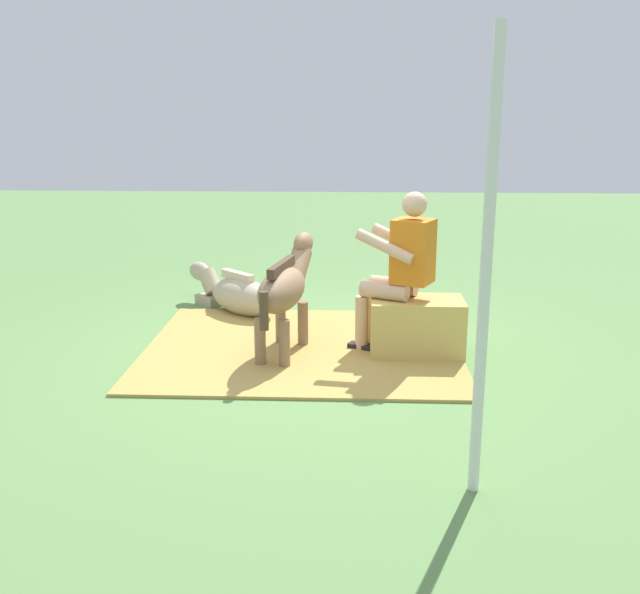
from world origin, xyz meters
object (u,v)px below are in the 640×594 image
Objects in this scene: hay_bale at (417,327)px; tent_pole_left at (486,274)px; pony_standing at (285,288)px; pony_lying at (237,294)px; person_seated at (399,265)px.

tent_pole_left is (-0.12, 2.20, 0.96)m from hay_bale.
pony_standing is (1.09, -0.00, 0.32)m from hay_bale.
pony_standing is 1.41m from pony_lying.
tent_pole_left is at bearing 97.04° from person_seated.
hay_bale is 0.57× the size of pony_standing.
tent_pole_left reaches higher than pony_lying.
hay_bale is 0.56× the size of person_seated.
pony_standing is 2.59m from tent_pole_left.
pony_lying is (1.54, -1.17, -0.56)m from person_seated.
pony_standing reaches higher than pony_lying.
pony_lying is at bearing -37.30° from person_seated.
tent_pole_left is (-1.22, 2.20, 0.63)m from pony_standing.
tent_pole_left reaches higher than pony_standing.
pony_standing is at bearing -0.19° from hay_bale.
tent_pole_left is at bearing 118.91° from pony_standing.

